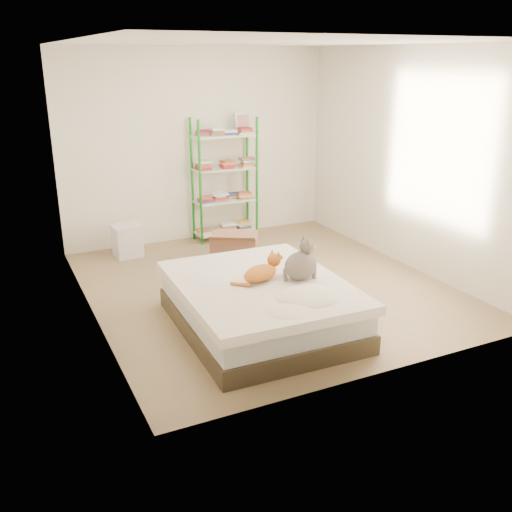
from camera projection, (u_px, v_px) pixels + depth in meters
room at (266, 173)px, 6.05m from camera, size 3.81×4.21×2.61m
bed at (260, 305)px, 5.40m from camera, size 1.55×1.91×0.48m
orange_cat at (260, 271)px, 5.32m from camera, size 0.52×0.40×0.19m
grey_cat at (301, 260)px, 5.32m from camera, size 0.36×0.31×0.39m
shelf_unit at (225, 180)px, 7.92m from camera, size 0.88×0.36×1.74m
cardboard_box at (235, 249)px, 7.09m from camera, size 0.71×0.74×0.45m
white_bin at (127, 240)px, 7.38m from camera, size 0.39×0.35×0.42m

